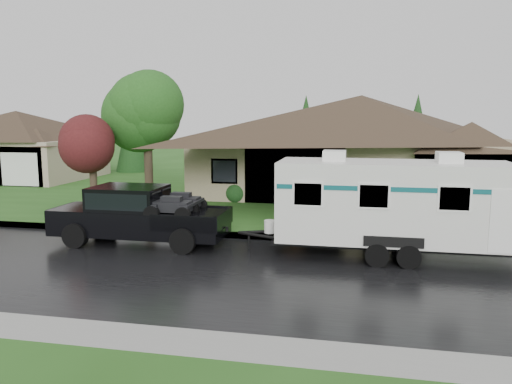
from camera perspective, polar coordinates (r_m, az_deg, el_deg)
ground at (r=16.41m, az=4.64°, el=-7.42°), size 140.00×140.00×0.00m
road at (r=14.51m, az=3.67°, el=-9.55°), size 140.00×8.00×0.01m
curb at (r=18.55m, az=5.48°, el=-5.31°), size 140.00×0.50×0.15m
lawn at (r=31.04m, az=7.97°, el=0.26°), size 140.00×26.00×0.15m
house_main at (r=29.52m, az=12.44°, el=6.58°), size 19.44×10.80×6.90m
house_far at (r=39.42m, az=-25.47°, el=5.50°), size 10.80×8.64×5.80m
tree_left_green at (r=26.09m, az=-12.37°, el=8.91°), size 4.01×4.01×6.64m
tree_red at (r=24.44m, az=-18.25°, el=4.99°), size 2.64×2.64×4.37m
shrub_row at (r=25.26m, az=11.71°, el=-0.41°), size 13.60×1.00×1.00m
pickup_truck at (r=18.35m, az=-13.45°, el=-2.36°), size 6.21×2.36×2.07m
travel_trailer at (r=16.58m, az=15.28°, el=-1.07°), size 7.66×2.69×3.44m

